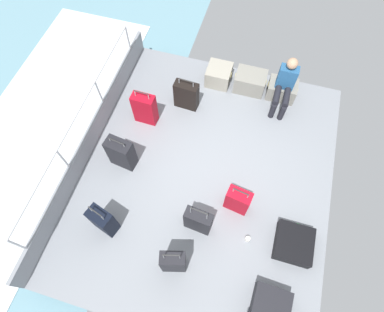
{
  "coord_description": "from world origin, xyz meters",
  "views": [
    {
      "loc": [
        0.41,
        -2.26,
        5.16
      ],
      "look_at": [
        -0.3,
        0.16,
        0.25
      ],
      "focal_mm": 29.43,
      "sensor_mm": 36.0,
      "label": 1
    }
  ],
  "objects_px": {
    "cargo_crate_2": "(282,90)",
    "suitcase_6": "(186,95)",
    "suitcase_5": "(238,200)",
    "suitcase_2": "(173,262)",
    "suitcase_8": "(145,109)",
    "cargo_crate_1": "(250,81)",
    "suitcase_1": "(294,244)",
    "cargo_crate_0": "(219,75)",
    "paper_cup": "(247,239)",
    "passenger_seated": "(285,84)",
    "suitcase_0": "(103,221)",
    "suitcase_3": "(121,153)",
    "suitcase_4": "(198,221)",
    "suitcase_7": "(269,312)"
  },
  "relations": [
    {
      "from": "cargo_crate_1",
      "to": "suitcase_1",
      "type": "height_order",
      "value": "cargo_crate_1"
    },
    {
      "from": "suitcase_6",
      "to": "paper_cup",
      "type": "relative_size",
      "value": 7.46
    },
    {
      "from": "cargo_crate_1",
      "to": "suitcase_8",
      "type": "xyz_separation_m",
      "value": [
        -1.76,
        -1.32,
        0.15
      ]
    },
    {
      "from": "suitcase_6",
      "to": "suitcase_8",
      "type": "xyz_separation_m",
      "value": [
        -0.65,
        -0.54,
        0.04
      ]
    },
    {
      "from": "passenger_seated",
      "to": "paper_cup",
      "type": "relative_size",
      "value": 10.63
    },
    {
      "from": "cargo_crate_0",
      "to": "cargo_crate_1",
      "type": "bearing_deg",
      "value": 0.28
    },
    {
      "from": "suitcase_6",
      "to": "suitcase_5",
      "type": "bearing_deg",
      "value": -51.71
    },
    {
      "from": "suitcase_2",
      "to": "suitcase_3",
      "type": "height_order",
      "value": "suitcase_2"
    },
    {
      "from": "cargo_crate_0",
      "to": "suitcase_5",
      "type": "relative_size",
      "value": 0.76
    },
    {
      "from": "cargo_crate_0",
      "to": "paper_cup",
      "type": "height_order",
      "value": "cargo_crate_0"
    },
    {
      "from": "cargo_crate_2",
      "to": "suitcase_1",
      "type": "xyz_separation_m",
      "value": [
        0.67,
        -2.94,
        -0.07
      ]
    },
    {
      "from": "suitcase_4",
      "to": "paper_cup",
      "type": "height_order",
      "value": "suitcase_4"
    },
    {
      "from": "cargo_crate_2",
      "to": "suitcase_3",
      "type": "xyz_separation_m",
      "value": [
        -2.47,
        -2.3,
        0.15
      ]
    },
    {
      "from": "suitcase_7",
      "to": "paper_cup",
      "type": "relative_size",
      "value": 7.04
    },
    {
      "from": "suitcase_0",
      "to": "suitcase_4",
      "type": "distance_m",
      "value": 1.49
    },
    {
      "from": "passenger_seated",
      "to": "suitcase_4",
      "type": "xyz_separation_m",
      "value": [
        -0.87,
        -2.88,
        -0.25
      ]
    },
    {
      "from": "passenger_seated",
      "to": "suitcase_3",
      "type": "height_order",
      "value": "passenger_seated"
    },
    {
      "from": "passenger_seated",
      "to": "suitcase_7",
      "type": "relative_size",
      "value": 1.51
    },
    {
      "from": "cargo_crate_1",
      "to": "paper_cup",
      "type": "distance_m",
      "value": 3.13
    },
    {
      "from": "suitcase_4",
      "to": "suitcase_6",
      "type": "distance_m",
      "value": 2.46
    },
    {
      "from": "passenger_seated",
      "to": "suitcase_5",
      "type": "distance_m",
      "value": 2.41
    },
    {
      "from": "suitcase_6",
      "to": "suitcase_8",
      "type": "distance_m",
      "value": 0.85
    },
    {
      "from": "suitcase_4",
      "to": "suitcase_5",
      "type": "height_order",
      "value": "suitcase_4"
    },
    {
      "from": "cargo_crate_0",
      "to": "cargo_crate_2",
      "type": "bearing_deg",
      "value": -0.46
    },
    {
      "from": "suitcase_8",
      "to": "suitcase_1",
      "type": "bearing_deg",
      "value": -28.03
    },
    {
      "from": "suitcase_2",
      "to": "suitcase_8",
      "type": "relative_size",
      "value": 1.11
    },
    {
      "from": "cargo_crate_2",
      "to": "suitcase_3",
      "type": "bearing_deg",
      "value": -137.12
    },
    {
      "from": "cargo_crate_1",
      "to": "paper_cup",
      "type": "xyz_separation_m",
      "value": [
        0.61,
        -3.07,
        -0.15
      ]
    },
    {
      "from": "suitcase_1",
      "to": "suitcase_6",
      "type": "height_order",
      "value": "suitcase_6"
    },
    {
      "from": "suitcase_1",
      "to": "suitcase_8",
      "type": "xyz_separation_m",
      "value": [
        -3.07,
        1.63,
        0.23
      ]
    },
    {
      "from": "cargo_crate_0",
      "to": "suitcase_1",
      "type": "bearing_deg",
      "value": -56.32
    },
    {
      "from": "suitcase_2",
      "to": "suitcase_7",
      "type": "relative_size",
      "value": 1.3
    },
    {
      "from": "cargo_crate_2",
      "to": "suitcase_5",
      "type": "height_order",
      "value": "suitcase_5"
    },
    {
      "from": "suitcase_1",
      "to": "suitcase_4",
      "type": "xyz_separation_m",
      "value": [
        -1.54,
        -0.12,
        0.19
      ]
    },
    {
      "from": "cargo_crate_2",
      "to": "suitcase_6",
      "type": "distance_m",
      "value": 1.92
    },
    {
      "from": "passenger_seated",
      "to": "suitcase_6",
      "type": "bearing_deg",
      "value": -161.71
    },
    {
      "from": "suitcase_2",
      "to": "suitcase_5",
      "type": "relative_size",
      "value": 1.35
    },
    {
      "from": "cargo_crate_2",
      "to": "paper_cup",
      "type": "xyz_separation_m",
      "value": [
        -0.04,
        -3.06,
        -0.13
      ]
    },
    {
      "from": "suitcase_8",
      "to": "paper_cup",
      "type": "distance_m",
      "value": 2.96
    },
    {
      "from": "suitcase_2",
      "to": "suitcase_7",
      "type": "height_order",
      "value": "suitcase_2"
    },
    {
      "from": "suitcase_0",
      "to": "suitcase_8",
      "type": "bearing_deg",
      "value": 92.69
    },
    {
      "from": "suitcase_3",
      "to": "suitcase_5",
      "type": "xyz_separation_m",
      "value": [
        2.13,
        -0.25,
        -0.05
      ]
    },
    {
      "from": "passenger_seated",
      "to": "suitcase_5",
      "type": "bearing_deg",
      "value": -98.29
    },
    {
      "from": "cargo_crate_1",
      "to": "cargo_crate_2",
      "type": "distance_m",
      "value": 0.65
    },
    {
      "from": "passenger_seated",
      "to": "suitcase_0",
      "type": "xyz_separation_m",
      "value": [
        -2.3,
        -3.3,
        -0.24
      ]
    },
    {
      "from": "suitcase_0",
      "to": "suitcase_1",
      "type": "height_order",
      "value": "suitcase_0"
    },
    {
      "from": "cargo_crate_1",
      "to": "suitcase_8",
      "type": "height_order",
      "value": "suitcase_8"
    },
    {
      "from": "suitcase_0",
      "to": "suitcase_7",
      "type": "bearing_deg",
      "value": -10.83
    },
    {
      "from": "passenger_seated",
      "to": "suitcase_1",
      "type": "relative_size",
      "value": 1.74
    },
    {
      "from": "cargo_crate_0",
      "to": "passenger_seated",
      "type": "distance_m",
      "value": 1.36
    }
  ]
}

